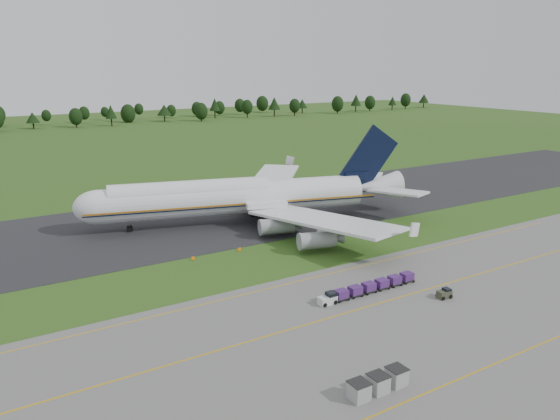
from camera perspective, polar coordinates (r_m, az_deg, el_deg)
ground at (r=87.98m, az=-2.55°, el=-5.58°), size 600.00×600.00×0.00m
apron at (r=63.18m, az=13.17°, el=-14.69°), size 300.00×52.00×0.06m
taxiway at (r=112.08m, az=-9.54°, el=-1.19°), size 300.00×40.00×0.08m
apron_markings at (r=67.63m, az=8.92°, el=-12.33°), size 300.00×30.20×0.01m
tree_line at (r=297.14m, az=-21.74°, el=9.21°), size 529.00×23.12×11.74m
aircraft at (r=108.83m, az=-4.07°, el=1.41°), size 67.32×63.16×18.86m
baggage_train at (r=77.48m, az=9.08°, el=-8.02°), size 16.59×1.50×1.45m
utility_cart at (r=78.41m, az=16.78°, el=-8.44°), size 2.02×1.34×1.05m
uld_row at (r=56.29m, az=10.22°, el=-17.39°), size 6.64×1.84×1.82m
edge_markers at (r=91.83m, az=-6.62°, el=-4.58°), size 9.00×0.30×0.60m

